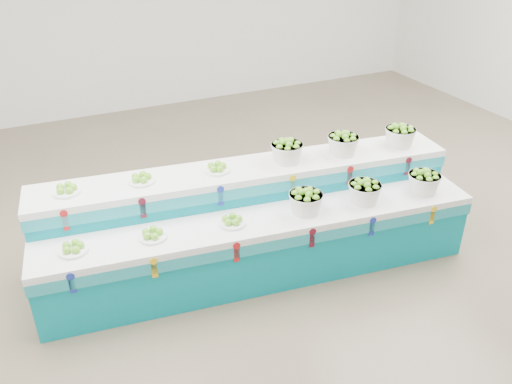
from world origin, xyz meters
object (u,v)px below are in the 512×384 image
Objects in this scene: basket_lower_left at (306,201)px; basket_upper_right at (400,135)px; display_stand at (256,222)px; plate_upper_mid at (141,178)px.

basket_upper_right reaches higher than basket_lower_left.
basket_lower_left is 1.47m from basket_upper_right.
display_stand is at bearing 140.32° from basket_lower_left.
plate_upper_mid is at bearing 165.86° from display_stand.
display_stand is 1.89m from basket_upper_right.
basket_upper_right is at bearing 8.77° from display_stand.
display_stand is at bearing -21.21° from plate_upper_mid.
plate_upper_mid reaches higher than display_stand.
basket_upper_right is at bearing -7.07° from plate_upper_mid.
basket_lower_left is (0.39, -0.32, 0.33)m from display_stand.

